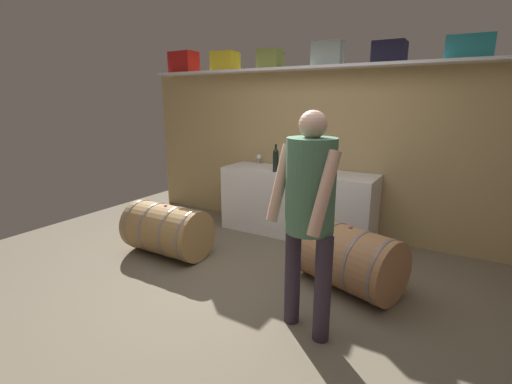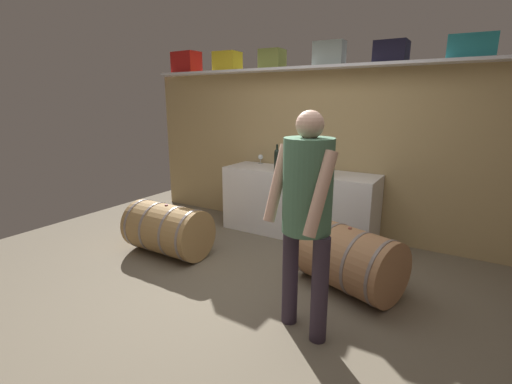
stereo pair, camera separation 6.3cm
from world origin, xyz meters
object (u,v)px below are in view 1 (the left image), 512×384
wine_barrel_far (167,230)px  wine_barrel_near (348,258)px  work_cabinet (297,203)px  wine_bottle_amber (328,165)px  toolcase_olive (270,59)px  toolcase_red (184,62)px  wine_bottle_dark (276,160)px  toolcase_black (390,52)px  wine_glass (259,157)px  toolcase_teal (469,47)px  winemaker_pouring (309,203)px  toolcase_grey (328,54)px  toolcase_yellow (225,61)px

wine_barrel_far → wine_barrel_near: bearing=8.5°
work_cabinet → wine_bottle_amber: (0.44, -0.13, 0.56)m
toolcase_olive → work_cabinet: bearing=-25.4°
wine_barrel_near → wine_barrel_far: 2.00m
toolcase_red → wine_barrel_far: bearing=-55.0°
toolcase_olive → wine_barrel_near: 2.72m
wine_barrel_far → wine_bottle_dark: bearing=55.7°
toolcase_black → wine_glass: toolcase_black is taller
toolcase_teal → wine_bottle_dark: (-1.91, -0.39, -1.21)m
toolcase_teal → wine_barrel_near: bearing=-123.8°
wine_bottle_amber → winemaker_pouring: size_ratio=0.18×
work_cabinet → winemaker_pouring: (0.90, -1.84, 0.59)m
toolcase_teal → work_cabinet: bearing=-177.2°
toolcase_olive → work_cabinet: 1.87m
toolcase_black → toolcase_teal: 0.74m
toolcase_teal → wine_bottle_amber: size_ratio=1.46×
toolcase_black → wine_bottle_dark: bearing=-161.1°
toolcase_grey → wine_bottle_amber: toolcase_grey is taller
wine_glass → winemaker_pouring: bearing=-52.4°
toolcase_red → wine_bottle_amber: toolcase_red is taller
toolcase_grey → work_cabinet: size_ratio=0.18×
toolcase_grey → wine_barrel_near: (0.73, -1.24, -1.94)m
wine_bottle_dark → toolcase_yellow: bearing=158.8°
toolcase_red → wine_bottle_dark: size_ratio=1.18×
wine_barrel_far → toolcase_red: bearing=122.9°
work_cabinet → wine_barrel_far: size_ratio=2.10×
winemaker_pouring → toolcase_black: bearing=-72.2°
wine_bottle_amber → winemaker_pouring: (0.46, -1.71, 0.03)m
toolcase_black → wine_bottle_amber: toolcase_black is taller
work_cabinet → wine_barrel_far: (-1.00, -1.31, -0.14)m
toolcase_red → toolcase_teal: (3.65, 0.00, -0.04)m
wine_glass → toolcase_teal: bearing=-0.2°
toolcase_grey → toolcase_teal: 1.44m
toolcase_yellow → wine_bottle_amber: (1.65, -0.33, -1.24)m
wine_bottle_dark → toolcase_teal: bearing=11.4°
toolcase_olive → winemaker_pouring: (1.41, -2.04, -1.20)m
toolcase_red → wine_bottle_dark: 2.17m
wine_barrel_far → toolcase_yellow: bearing=98.6°
work_cabinet → winemaker_pouring: bearing=-64.0°
toolcase_grey → wine_barrel_near: bearing=-60.7°
work_cabinet → toolcase_yellow: bearing=170.7°
toolcase_yellow → work_cabinet: (1.21, -0.20, -1.80)m
work_cabinet → wine_bottle_amber: size_ratio=6.75×
work_cabinet → wine_barrel_near: 1.44m
wine_barrel_near → toolcase_teal: bearing=79.8°
toolcase_black → work_cabinet: size_ratio=0.17×
toolcase_red → wine_bottle_amber: size_ratio=1.38×
wine_glass → wine_barrel_near: 2.17m
toolcase_red → winemaker_pouring: size_ratio=0.24×
toolcase_olive → toolcase_teal: (2.20, 0.00, -0.01)m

